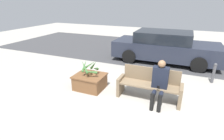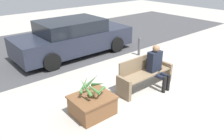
% 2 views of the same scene
% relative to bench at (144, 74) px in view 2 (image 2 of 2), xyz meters
% --- Properties ---
extents(ground_plane, '(30.00, 30.00, 0.00)m').
position_rel_bench_xyz_m(ground_plane, '(0.12, -0.86, -0.43)').
color(ground_plane, '#ADA89E').
extents(road_surface, '(20.00, 6.00, 0.01)m').
position_rel_bench_xyz_m(road_surface, '(0.12, 5.31, -0.42)').
color(road_surface, '#424244').
rests_on(road_surface, ground_plane).
extents(bench, '(1.77, 0.50, 0.89)m').
position_rel_bench_xyz_m(bench, '(0.00, 0.00, 0.00)').
color(bench, '#7A664C').
rests_on(bench, ground_plane).
extents(person_seated, '(0.41, 0.62, 1.23)m').
position_rel_bench_xyz_m(person_seated, '(0.28, -0.19, 0.25)').
color(person_seated, black).
rests_on(person_seated, ground_plane).
extents(planter_box, '(0.93, 0.81, 0.47)m').
position_rel_bench_xyz_m(planter_box, '(-1.86, -0.11, -0.18)').
color(planter_box, brown).
rests_on(planter_box, ground_plane).
extents(potted_plant, '(0.61, 0.63, 0.48)m').
position_rel_bench_xyz_m(potted_plant, '(-1.85, -0.11, 0.27)').
color(potted_plant, brown).
rests_on(potted_plant, planter_box).
extents(parked_car, '(4.59, 1.98, 1.38)m').
position_rel_bench_xyz_m(parked_car, '(-0.08, 3.64, 0.26)').
color(parked_car, '#232838').
rests_on(parked_car, ground_plane).
extents(bollard_post, '(0.11, 0.11, 0.71)m').
position_rel_bench_xyz_m(bollard_post, '(1.80, 1.89, -0.05)').
color(bollard_post, '#4C4C51').
rests_on(bollard_post, ground_plane).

